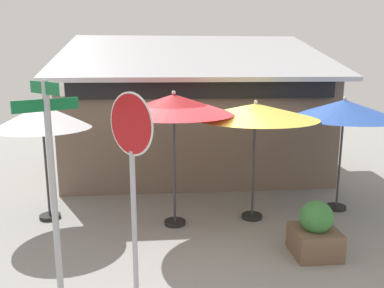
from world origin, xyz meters
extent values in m
cube|color=gray|center=(0.00, 0.00, -0.05)|extent=(28.00, 28.00, 0.10)
cube|color=#705B4C|center=(0.56, 4.91, 1.51)|extent=(7.26, 4.55, 3.01)
cube|color=#B7BABF|center=(0.56, 4.76, 3.56)|extent=(7.76, 5.12, 1.39)
cube|color=black|center=(0.56, 2.59, 2.66)|extent=(6.66, 0.16, 0.44)
cylinder|color=#A8AAB2|center=(-1.99, -1.71, 1.55)|extent=(0.09, 0.09, 3.09)
cube|color=#116B38|center=(-1.99, -1.71, 2.99)|extent=(0.58, 0.71, 0.16)
cube|color=#116B38|center=(-1.99, -1.71, 2.77)|extent=(0.71, 0.58, 0.16)
cube|color=white|center=(-1.70, -2.08, 2.99)|extent=(0.06, 0.07, 0.16)
cylinder|color=#A8AAB2|center=(-0.90, -2.01, 1.10)|extent=(0.07, 0.07, 2.20)
cylinder|color=white|center=(-0.90, -2.01, 2.55)|extent=(0.57, 0.60, 0.82)
cylinder|color=red|center=(-0.90, -2.01, 2.55)|extent=(0.55, 0.58, 0.77)
cylinder|color=black|center=(-2.93, 1.25, 0.04)|extent=(0.44, 0.44, 0.08)
cylinder|color=#333335|center=(-2.93, 1.25, 1.02)|extent=(0.05, 0.05, 2.03)
cone|color=white|center=(-2.93, 1.25, 2.23)|extent=(1.99, 1.99, 0.50)
sphere|color=silver|center=(-2.93, 1.25, 2.51)|extent=(0.08, 0.08, 0.08)
cylinder|color=black|center=(-0.24, 0.68, 0.04)|extent=(0.44, 0.44, 0.08)
cylinder|color=#333335|center=(-0.24, 0.68, 1.19)|extent=(0.05, 0.05, 2.37)
cone|color=#B21E23|center=(-0.24, 0.68, 2.52)|extent=(2.40, 2.40, 0.39)
sphere|color=silver|center=(-0.24, 0.68, 2.74)|extent=(0.08, 0.08, 0.08)
cylinder|color=black|center=(1.45, 0.86, 0.04)|extent=(0.44, 0.44, 0.08)
cylinder|color=#333335|center=(1.45, 0.86, 1.12)|extent=(0.05, 0.05, 2.24)
cone|color=#EAD14C|center=(1.45, 0.86, 2.34)|extent=(2.58, 2.58, 0.31)
sphere|color=silver|center=(1.45, 0.86, 2.52)|extent=(0.08, 0.08, 0.08)
cylinder|color=black|center=(3.52, 1.22, 0.04)|extent=(0.44, 0.44, 0.08)
cylinder|color=#333335|center=(3.52, 1.22, 1.08)|extent=(0.05, 0.05, 2.17)
cone|color=#2D56B7|center=(3.52, 1.22, 2.32)|extent=(2.41, 2.41, 0.40)
sphere|color=silver|center=(3.52, 1.22, 2.55)|extent=(0.08, 0.08, 0.08)
cube|color=brown|center=(2.14, -0.83, 0.24)|extent=(0.77, 0.77, 0.48)
sphere|color=#387538|center=(2.14, -0.83, 0.70)|extent=(0.58, 0.58, 0.58)
camera|label=1|loc=(-0.56, -6.86, 3.31)|focal=36.08mm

